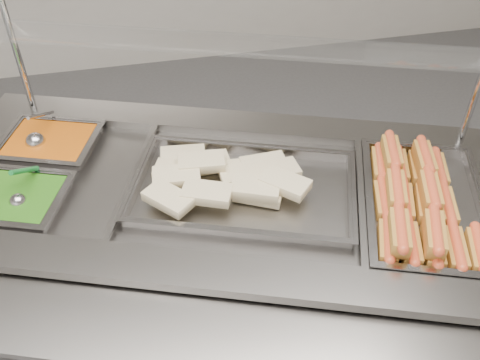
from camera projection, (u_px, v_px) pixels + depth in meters
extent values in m
cube|color=slate|center=(227.00, 276.00, 1.78)|extent=(1.73, 1.17, 0.77)
cube|color=gray|center=(205.00, 272.00, 1.28)|extent=(1.61, 0.68, 0.03)
cube|color=gray|center=(239.00, 124.00, 1.75)|extent=(1.61, 0.68, 0.03)
cube|color=black|center=(225.00, 212.00, 1.58)|extent=(1.52, 0.97, 0.02)
cube|color=gray|center=(361.00, 197.00, 1.47)|extent=(0.19, 0.48, 0.01)
cube|color=gray|center=(133.00, 176.00, 1.53)|extent=(0.19, 0.48, 0.01)
cube|color=gray|center=(193.00, 332.00, 1.19)|extent=(1.58, 0.75, 0.02)
cylinder|color=#B8B8BC|center=(18.00, 56.00, 1.66)|extent=(0.02, 0.02, 0.39)
cylinder|color=#B8B8BC|center=(478.00, 87.00, 1.52)|extent=(0.02, 0.02, 0.39)
cube|color=silver|center=(233.00, 44.00, 1.42)|extent=(1.46, 0.74, 0.08)
cube|color=#C84E0B|center=(52.00, 149.00, 1.68)|extent=(0.30, 0.27, 0.08)
cube|color=#145D0E|center=(15.00, 205.00, 1.49)|extent=(0.30, 0.27, 0.08)
cube|color=#B06D24|center=(387.00, 244.00, 1.36)|extent=(0.09, 0.14, 0.05)
cylinder|color=red|center=(389.00, 239.00, 1.34)|extent=(0.08, 0.15, 0.03)
cube|color=#B06D24|center=(383.00, 202.00, 1.47)|extent=(0.08, 0.14, 0.05)
cylinder|color=red|center=(384.00, 197.00, 1.46)|extent=(0.07, 0.15, 0.03)
cube|color=#B06D24|center=(380.00, 166.00, 1.59)|extent=(0.09, 0.14, 0.05)
cylinder|color=red|center=(381.00, 162.00, 1.58)|extent=(0.07, 0.15, 0.03)
cube|color=#B06D24|center=(409.00, 246.00, 1.35)|extent=(0.09, 0.14, 0.05)
cylinder|color=red|center=(411.00, 241.00, 1.34)|extent=(0.07, 0.15, 0.03)
cube|color=#B06D24|center=(403.00, 204.00, 1.47)|extent=(0.09, 0.14, 0.05)
cylinder|color=red|center=(405.00, 199.00, 1.45)|extent=(0.08, 0.15, 0.03)
cube|color=#B06D24|center=(399.00, 168.00, 1.58)|extent=(0.09, 0.14, 0.05)
cylinder|color=red|center=(400.00, 163.00, 1.57)|extent=(0.07, 0.15, 0.03)
cube|color=#B06D24|center=(432.00, 249.00, 1.35)|extent=(0.09, 0.14, 0.05)
cylinder|color=red|center=(434.00, 243.00, 1.33)|extent=(0.07, 0.15, 0.03)
cube|color=#B06D24|center=(424.00, 206.00, 1.46)|extent=(0.09, 0.14, 0.05)
cylinder|color=red|center=(426.00, 201.00, 1.45)|extent=(0.08, 0.15, 0.03)
cube|color=#B06D24|center=(418.00, 170.00, 1.58)|extent=(0.09, 0.14, 0.05)
cylinder|color=red|center=(419.00, 165.00, 1.56)|extent=(0.07, 0.15, 0.03)
cube|color=#B06D24|center=(455.00, 251.00, 1.34)|extent=(0.09, 0.14, 0.05)
cylinder|color=red|center=(457.00, 245.00, 1.33)|extent=(0.08, 0.15, 0.03)
cube|color=#B06D24|center=(445.00, 208.00, 1.46)|extent=(0.09, 0.14, 0.05)
cylinder|color=red|center=(447.00, 203.00, 1.44)|extent=(0.07, 0.15, 0.03)
cube|color=#B06D24|center=(437.00, 172.00, 1.57)|extent=(0.09, 0.14, 0.05)
cylinder|color=red|center=(439.00, 166.00, 1.56)|extent=(0.07, 0.15, 0.03)
cube|color=#B06D24|center=(477.00, 253.00, 1.34)|extent=(0.09, 0.14, 0.05)
cylinder|color=red|center=(480.00, 248.00, 1.32)|extent=(0.08, 0.15, 0.03)
cube|color=#B06D24|center=(399.00, 233.00, 1.32)|extent=(0.09, 0.14, 0.05)
cylinder|color=red|center=(401.00, 227.00, 1.31)|extent=(0.08, 0.15, 0.03)
cube|color=#B06D24|center=(396.00, 191.00, 1.44)|extent=(0.09, 0.14, 0.05)
cylinder|color=red|center=(397.00, 186.00, 1.43)|extent=(0.08, 0.15, 0.03)
cube|color=#B06D24|center=(391.00, 154.00, 1.56)|extent=(0.08, 0.14, 0.05)
cylinder|color=red|center=(393.00, 149.00, 1.55)|extent=(0.07, 0.15, 0.03)
cube|color=#B06D24|center=(434.00, 234.00, 1.32)|extent=(0.09, 0.14, 0.05)
cylinder|color=red|center=(436.00, 229.00, 1.31)|extent=(0.08, 0.15, 0.03)
cube|color=#B06D24|center=(430.00, 192.00, 1.44)|extent=(0.09, 0.14, 0.05)
cylinder|color=red|center=(432.00, 187.00, 1.42)|extent=(0.07, 0.15, 0.03)
cube|color=#B06D24|center=(424.00, 160.00, 1.54)|extent=(0.08, 0.14, 0.05)
cylinder|color=red|center=(426.00, 155.00, 1.53)|extent=(0.07, 0.15, 0.03)
cube|color=#C9B087|center=(264.00, 165.00, 1.58)|extent=(0.14, 0.08, 0.03)
cube|color=#C9B087|center=(183.00, 156.00, 1.61)|extent=(0.14, 0.09, 0.03)
cube|color=#C9B087|center=(258.00, 193.00, 1.49)|extent=(0.15, 0.13, 0.03)
cube|color=#C9B087|center=(207.00, 163.00, 1.59)|extent=(0.14, 0.08, 0.03)
cube|color=#C9B087|center=(177.00, 171.00, 1.56)|extent=(0.15, 0.12, 0.03)
cube|color=#C9B087|center=(251.00, 170.00, 1.57)|extent=(0.14, 0.09, 0.03)
cube|color=#C9B087|center=(276.00, 172.00, 1.55)|extent=(0.14, 0.09, 0.03)
cube|color=#C9B087|center=(243.00, 175.00, 1.54)|extent=(0.14, 0.08, 0.03)
cube|color=#C9B087|center=(169.00, 198.00, 1.43)|extent=(0.14, 0.15, 0.03)
cube|color=#C9B087|center=(201.00, 162.00, 1.54)|extent=(0.14, 0.09, 0.03)
cube|color=#C9B087|center=(207.00, 193.00, 1.44)|extent=(0.15, 0.12, 0.03)
cube|color=#C9B087|center=(285.00, 183.00, 1.47)|extent=(0.15, 0.15, 0.03)
cube|color=#C9B087|center=(256.00, 188.00, 1.46)|extent=(0.15, 0.12, 0.03)
cube|color=#C9B087|center=(176.00, 177.00, 1.50)|extent=(0.14, 0.09, 0.03)
sphere|color=#ADADB2|center=(36.00, 142.00, 1.65)|extent=(0.06, 0.06, 0.06)
cylinder|color=#ADADB2|center=(41.00, 115.00, 1.67)|extent=(0.06, 0.14, 0.08)
sphere|color=#ADADB2|center=(18.00, 202.00, 1.45)|extent=(0.05, 0.05, 0.05)
cylinder|color=#14722E|center=(24.00, 170.00, 1.47)|extent=(0.06, 0.12, 0.09)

